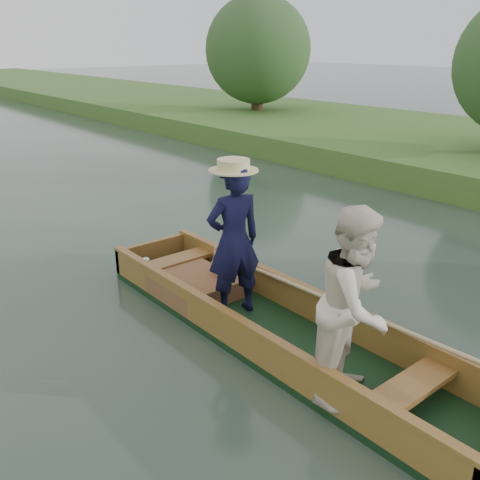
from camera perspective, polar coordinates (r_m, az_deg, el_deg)
ground at (r=5.75m, az=3.89°, el=-10.54°), size 120.00×120.00×0.00m
punt at (r=5.28m, az=4.78°, el=-6.01°), size 1.25×5.00×1.80m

